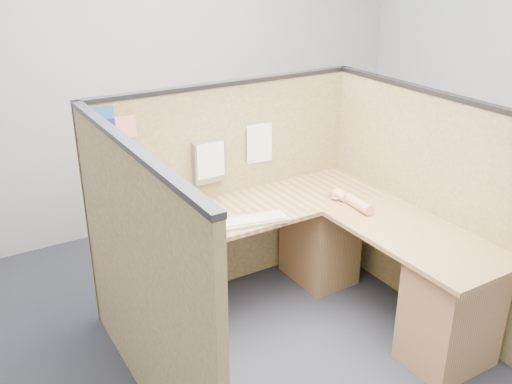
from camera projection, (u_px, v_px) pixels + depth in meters
floor at (306, 350)px, 3.62m from camera, size 5.00×5.00×0.00m
wall_back at (156, 69)px, 4.83m from camera, size 5.00×0.00×5.00m
cubicle_partitions at (271, 216)px, 3.65m from camera, size 2.06×1.83×1.53m
l_desk at (305, 269)px, 3.77m from camera, size 1.95×1.75×0.73m
laptop at (142, 210)px, 3.68m from camera, size 0.36×0.36×0.24m
keyboard at (252, 220)px, 3.64m from camera, size 0.48×0.25×0.03m
mouse at (338, 196)px, 3.98m from camera, size 0.12×0.09×0.04m
hand_forearm at (352, 201)px, 3.87m from camera, size 0.11×0.38×0.08m
blue_poster at (100, 126)px, 3.42m from camera, size 0.18×0.02×0.24m
american_flag at (115, 131)px, 3.47m from camera, size 0.22×0.01×0.38m
file_holder at (209, 162)px, 3.88m from camera, size 0.23×0.05×0.29m
paper_left at (258, 144)px, 4.07m from camera, size 0.22×0.03×0.28m
paper_right at (258, 142)px, 4.06m from camera, size 0.20×0.03×0.26m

